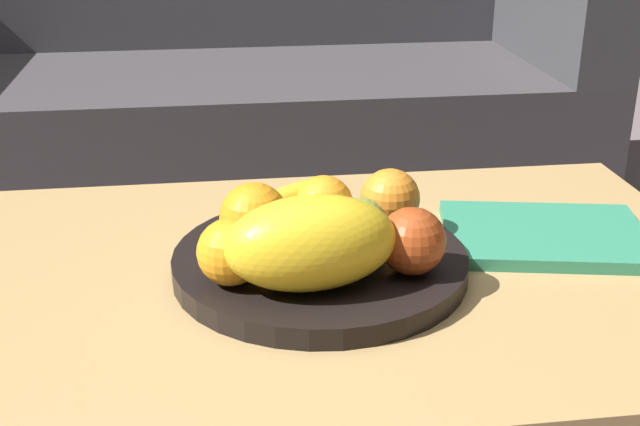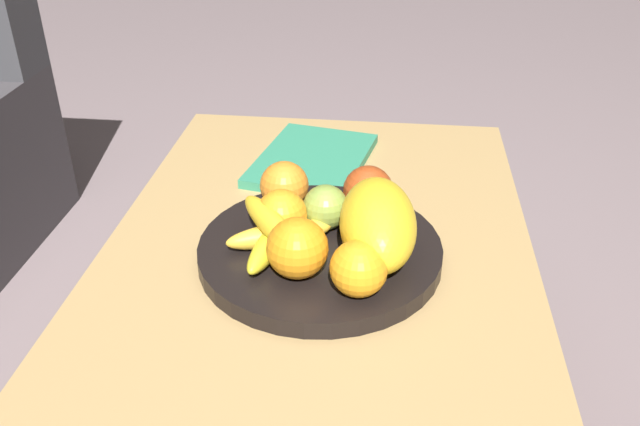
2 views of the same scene
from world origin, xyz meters
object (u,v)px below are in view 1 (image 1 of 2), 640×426
Objects in this scene: orange_front at (390,198)px; orange_right at (324,205)px; melon_large_front at (311,243)px; fruit_bowl at (320,262)px; couch at (238,98)px; orange_back at (231,252)px; banana_bunch at (298,212)px; orange_left at (254,217)px; apple_left at (360,226)px; magazine at (545,235)px; coffee_table at (312,305)px; apple_front at (412,241)px.

orange_right is (-0.08, -0.01, -0.00)m from orange_front.
fruit_bowl is at bearing 75.70° from melon_large_front.
orange_front is (0.14, -1.12, 0.17)m from couch.
couch reaches higher than orange_right.
orange_back is 0.47× the size of banana_bunch.
orange_right is at bearing 45.03° from orange_back.
orange_front is 0.17m from orange_left.
magazine is (0.25, 0.05, -0.05)m from apple_left.
orange_back is at bearing -153.71° from magazine.
orange_right reaches higher than coffee_table.
melon_large_front is at bearing -90.47° from banana_bunch.
coffee_table is 2.95× the size of fruit_bowl.
apple_front reaches higher than coffee_table.
magazine is at bearing -2.62° from banana_bunch.
orange_left is 1.23× the size of apple_left.
melon_large_front is 0.14m from banana_bunch.
orange_right is 1.11× the size of apple_left.
apple_front is (-0.00, -0.13, 0.00)m from orange_front.
orange_right reaches higher than fruit_bowl.
orange_right is 0.16m from orange_back.
orange_front reaches higher than coffee_table.
banana_bunch reaches higher than magazine.
coffee_table is 0.13m from orange_left.
coffee_table is at bearing -113.29° from orange_right.
banana_bunch reaches higher than fruit_bowl.
fruit_bowl is at bearing -145.82° from orange_front.
orange_left reaches higher than apple_front.
orange_front is 1.01× the size of orange_back.
magazine is (0.40, 0.11, -0.05)m from orange_back.
coffee_table is 6.50× the size of banana_bunch.
orange_left is at bearing 167.67° from coffee_table.
apple_left is at bearing -3.44° from fruit_bowl.
magazine is (0.31, 0.13, -0.07)m from melon_large_front.
apple_front is 0.30× the size of magazine.
coffee_table is 0.59× the size of couch.
apple_left is at bearing 20.97° from orange_back.
melon_large_front is at bearing -128.76° from orange_front.
fruit_bowl is at bearing -102.02° from orange_right.
coffee_table is 0.15m from melon_large_front.
apple_front is 1.14× the size of apple_left.
orange_left is at bearing -165.42° from orange_front.
coffee_table is at bearing -88.09° from couch.
orange_right is 0.29× the size of magazine.
orange_back is 0.41m from magazine.
apple_front reaches higher than orange_front.
banana_bunch is at bearing 135.23° from apple_left.
magazine is at bearing 4.08° from orange_left.
fruit_bowl is 0.10m from melon_large_front.
melon_large_front reaches higher than orange_front.
coffee_table is 13.68× the size of orange_front.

